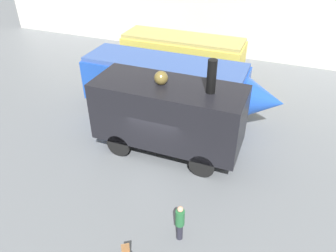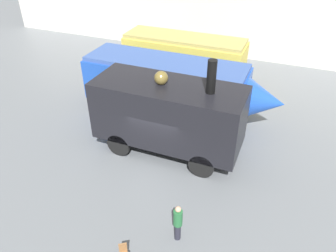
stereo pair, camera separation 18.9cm
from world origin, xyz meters
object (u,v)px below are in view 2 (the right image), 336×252
at_px(passenger_coach_vintage, 184,58).
at_px(streamlined_locomotive, 177,84).
at_px(visitor_person, 178,222).
at_px(steam_locomotive, 169,113).

distance_m(passenger_coach_vintage, streamlined_locomotive, 3.87).
bearing_deg(streamlined_locomotive, visitor_person, -68.79).
height_order(passenger_coach_vintage, steam_locomotive, steam_locomotive).
distance_m(passenger_coach_vintage, steam_locomotive, 7.26).
bearing_deg(streamlined_locomotive, steam_locomotive, -75.87).
bearing_deg(passenger_coach_vintage, steam_locomotive, -76.20).
relative_size(passenger_coach_vintage, visitor_person, 4.71).
height_order(streamlined_locomotive, visitor_person, streamlined_locomotive).
xyz_separation_m(streamlined_locomotive, visitor_person, (3.20, -8.26, -1.22)).
bearing_deg(visitor_person, passenger_coach_vintage, 108.87).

